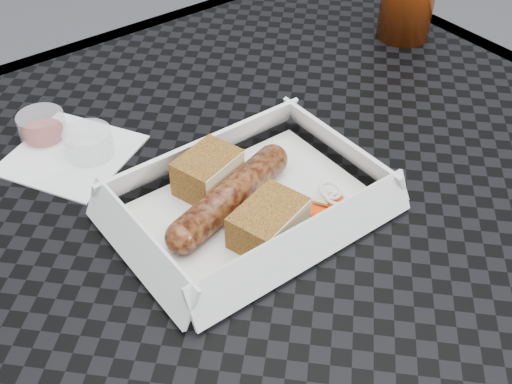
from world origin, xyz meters
TOP-DOWN VIEW (x-y plane):
  - patio_table at (0.00, 0.00)m, footprint 0.80×0.80m
  - food_tray at (-0.06, -0.01)m, footprint 0.22×0.15m
  - bratwurst at (-0.08, -0.00)m, footprint 0.16×0.07m
  - bread_near at (-0.08, 0.04)m, footprint 0.07×0.06m
  - bread_far at (-0.07, -0.05)m, footprint 0.08×0.06m
  - veg_garnish at (-0.00, -0.05)m, footprint 0.03×0.03m
  - napkin at (-0.16, 0.17)m, footprint 0.16×0.16m
  - condiment_cup_sauce at (-0.17, 0.22)m, footprint 0.05×0.05m
  - condiment_cup_empty at (-0.14, 0.16)m, footprint 0.05×0.05m

SIDE VIEW (x-z plane):
  - patio_table at x=0.00m, z-range 0.30..1.04m
  - napkin at x=-0.16m, z-range 0.74..0.75m
  - food_tray at x=-0.06m, z-range 0.74..0.75m
  - veg_garnish at x=0.00m, z-range 0.75..0.75m
  - condiment_cup_sauce at x=-0.17m, z-range 0.74..0.78m
  - condiment_cup_empty at x=-0.14m, z-range 0.74..0.78m
  - bratwurst at x=-0.08m, z-range 0.75..0.78m
  - bread_far at x=-0.07m, z-range 0.75..0.78m
  - bread_near at x=-0.08m, z-range 0.75..0.79m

